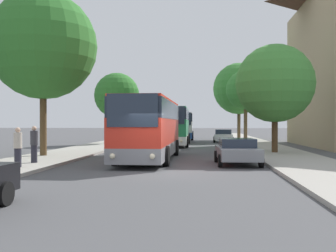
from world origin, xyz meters
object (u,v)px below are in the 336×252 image
Objects in this scene: bus_rear at (183,125)px; tree_left_far at (117,96)px; parked_car_right_near at (237,151)px; parked_car_right_far at (223,135)px; pedestrian_walking_back at (18,147)px; tree_right_mid at (275,84)px; tree_right_near at (246,90)px; tree_left_near at (43,46)px; bus_middle at (174,126)px; bus_front at (150,128)px; pedestrian_waiting_near at (34,144)px; tree_right_far at (239,89)px.

tree_left_far reaches higher than bus_rear.
parked_car_right_far is at bearing -93.51° from parked_car_right_near.
tree_right_mid is (12.88, 10.09, 3.69)m from pedestrian_walking_back.
tree_right_near is (12.89, 28.08, 4.76)m from pedestrian_walking_back.
tree_right_near reaches higher than pedestrian_walking_back.
tree_left_near reaches higher than tree_right_near.
bus_front is at bearing -91.90° from bus_middle.
bus_front is at bearing 55.50° from pedestrian_walking_back.
pedestrian_walking_back is 16.78m from tree_right_mid.
tree_left_far is (-5.58, 0.46, 2.91)m from bus_middle.
bus_front is 6.32m from pedestrian_waiting_near.
parked_car_right_near is 20.60m from tree_left_far.
bus_middle is 16.49m from tree_left_near.
pedestrian_walking_back is 0.24× the size of tree_right_mid.
tree_right_near is at bearing -99.30° from parked_car_right_near.
tree_left_near is at bearing -114.72° from pedestrian_waiting_near.
pedestrian_walking_back is 34.93m from tree_right_far.
pedestrian_walking_back is at bearing -114.65° from tree_right_near.
parked_car_right_far is 8.11m from tree_right_far.
tree_left_near is at bearing -116.56° from bus_middle.
parked_car_right_near is 2.26× the size of pedestrian_waiting_near.
tree_right_mid is at bearing -89.06° from tree_right_far.
bus_rear is 10.61m from tree_right_near.
bus_rear is 1.24× the size of tree_left_near.
tree_right_far is (7.13, 11.77, 4.46)m from bus_middle.
tree_right_far is at bearing 90.94° from tree_right_mid.
tree_right_far is at bearing 61.73° from tree_left_near.
bus_rear is 8.70m from tree_right_far.
bus_front is 21.96m from parked_car_right_far.
bus_middle is 14.47m from tree_right_far.
bus_middle is at bearing 89.43° from bus_front.
parked_car_right_near is (4.44, -17.07, -1.15)m from bus_middle.
pedestrian_walking_back is at bearing -100.32° from bus_rear.
pedestrian_waiting_near is 1.02× the size of pedestrian_walking_back.
parked_car_right_far is (5.23, 21.31, -1.07)m from bus_front.
pedestrian_walking_back is (-9.83, -3.34, 0.33)m from parked_car_right_near.
tree_right_near is 1.10× the size of tree_right_mid.
tree_left_near reaches higher than pedestrian_waiting_near.
tree_left_far is at bearing -62.49° from parked_car_right_near.
parked_car_right_far is (4.95, 6.31, -1.12)m from bus_middle.
pedestrian_walking_back is 0.26× the size of tree_left_far.
bus_middle reaches higher than pedestrian_walking_back.
pedestrian_waiting_near is at bearing -72.80° from tree_left_near.
bus_middle is 13.07m from tree_right_mid.
bus_rear is (0.10, 14.14, -0.07)m from bus_middle.
bus_rear is at bearing 88.74° from bus_middle.
bus_front is 1.50× the size of tree_right_mid.
bus_rear is at bearing 67.45° from tree_left_far.
tree_right_far reaches higher than parked_car_right_near.
parked_car_right_near is at bearing 90.98° from parked_car_right_far.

